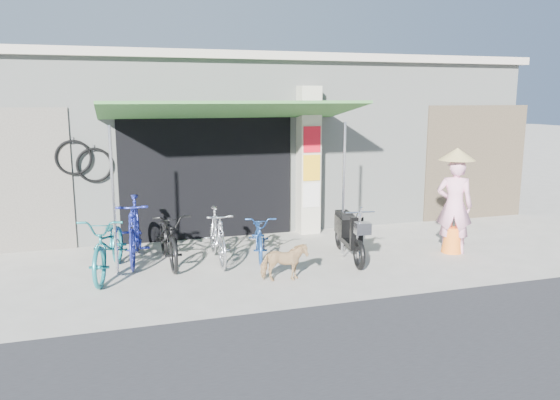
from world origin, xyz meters
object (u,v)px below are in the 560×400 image
object	(u,v)px
bike_black	(169,237)
moped	(349,234)
bike_silver	(217,236)
bike_teal	(109,245)
street_dog	(284,262)
bike_navy	(260,235)
bike_blue	(134,230)
nun	(454,202)

from	to	relation	value
bike_black	moped	size ratio (longest dim) A/B	1.03
bike_black	bike_silver	distance (m)	0.82
bike_teal	moped	bearing A→B (deg)	8.52
street_dog	bike_silver	bearing A→B (deg)	39.09
bike_teal	bike_black	xyz separation A→B (m)	(0.95, 0.35, -0.04)
street_dog	bike_navy	bearing A→B (deg)	7.88
bike_silver	street_dog	size ratio (longest dim) A/B	2.19
bike_blue	nun	distance (m)	5.65
bike_teal	moped	xyz separation A→B (m)	(3.98, -0.28, -0.06)
bike_blue	bike_teal	bearing A→B (deg)	-117.16
bike_blue	bike_black	world-z (taller)	bike_blue
bike_blue	bike_navy	bearing A→B (deg)	-2.71
bike_navy	bike_silver	bearing A→B (deg)	-160.27
street_dog	nun	size ratio (longest dim) A/B	0.37
bike_blue	bike_silver	bearing A→B (deg)	-11.75
bike_blue	bike_silver	distance (m)	1.41
bike_black	nun	world-z (taller)	nun
bike_blue	bike_navy	distance (m)	2.15
bike_black	nun	distance (m)	5.07
street_dog	bike_blue	bearing A→B (deg)	58.52
bike_silver	bike_navy	distance (m)	0.78
bike_teal	bike_blue	size ratio (longest dim) A/B	1.02
bike_navy	nun	size ratio (longest dim) A/B	0.79
bike_teal	bike_navy	bearing A→B (deg)	18.75
street_dog	bike_black	bearing A→B (deg)	54.90
nun	bike_blue	bearing A→B (deg)	23.48
bike_navy	street_dog	bearing A→B (deg)	-77.10
bike_silver	nun	bearing A→B (deg)	-7.64
bike_navy	nun	distance (m)	3.54
bike_blue	moped	xyz separation A→B (m)	(3.57, -0.89, -0.12)
bike_blue	bike_silver	xyz separation A→B (m)	(1.34, -0.44, -0.09)
bike_black	street_dog	xyz separation A→B (m)	(1.58, -1.45, -0.16)
moped	bike_navy	bearing A→B (deg)	167.62
bike_black	bike_teal	bearing A→B (deg)	-162.26
bike_blue	street_dog	world-z (taller)	bike_blue
street_dog	moped	size ratio (longest dim) A/B	0.42
nun	street_dog	bearing A→B (deg)	44.92
bike_teal	bike_silver	world-z (taller)	bike_teal
street_dog	nun	bearing A→B (deg)	-72.50
bike_black	moped	distance (m)	3.09
bike_navy	street_dog	distance (m)	1.37
bike_teal	street_dog	bearing A→B (deg)	-10.81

